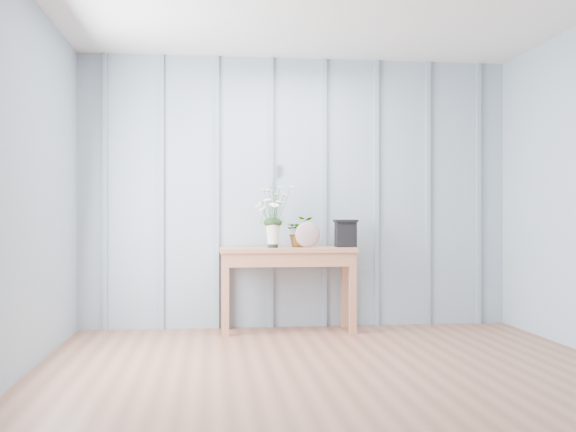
{
  "coord_description": "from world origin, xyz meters",
  "views": [
    {
      "loc": [
        -0.81,
        -3.97,
        1.03
      ],
      "look_at": [
        -0.13,
        1.94,
        1.03
      ],
      "focal_mm": 42.0,
      "sensor_mm": 36.0,
      "label": 1
    }
  ],
  "objects": [
    {
      "name": "daisy_vase",
      "position": [
        -0.26,
        1.95,
        1.11
      ],
      "size": [
        0.41,
        0.31,
        0.57
      ],
      "color": "black",
      "rests_on": "sideboard"
    },
    {
      "name": "carved_box",
      "position": [
        0.4,
        2.0,
        0.88
      ],
      "size": [
        0.2,
        0.16,
        0.25
      ],
      "color": "black",
      "rests_on": "sideboard"
    },
    {
      "name": "felt_disc_vessel",
      "position": [
        0.05,
        1.96,
        0.86
      ],
      "size": [
        0.24,
        0.09,
        0.23
      ],
      "primitive_type": "ellipsoid",
      "rotation": [
        0.0,
        0.0,
        0.13
      ],
      "color": "#814864",
      "rests_on": "sideboard"
    },
    {
      "name": "sideboard",
      "position": [
        -0.13,
        1.99,
        0.64
      ],
      "size": [
        1.2,
        0.45,
        0.75
      ],
      "color": "#B06E4C",
      "rests_on": "ground"
    },
    {
      "name": "ground",
      "position": [
        0.0,
        0.0,
        0.0
      ],
      "size": [
        4.5,
        4.5,
        0.0
      ],
      "primitive_type": "plane",
      "color": "brown",
      "rests_on": "ground"
    },
    {
      "name": "room_shell",
      "position": [
        -0.0,
        0.92,
        1.99
      ],
      "size": [
        4.0,
        4.5,
        2.5
      ],
      "color": "#95A9B9",
      "rests_on": "ground"
    },
    {
      "name": "spider_plant",
      "position": [
        -0.01,
        2.07,
        0.89
      ],
      "size": [
        0.26,
        0.23,
        0.27
      ],
      "primitive_type": "imported",
      "rotation": [
        0.0,
        0.0,
        0.07
      ],
      "color": "black",
      "rests_on": "sideboard"
    }
  ]
}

